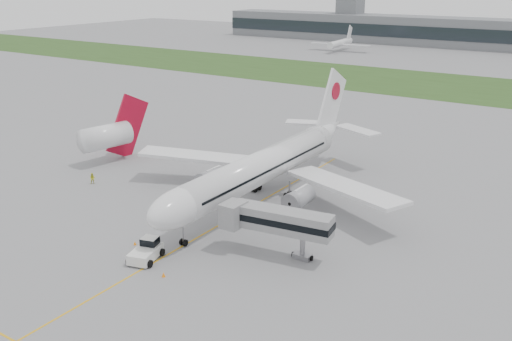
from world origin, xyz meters
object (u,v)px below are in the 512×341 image
Objects in this scene: pushback_tug at (147,250)px; jet_bridge at (274,220)px; airliner at (265,165)px; ground_crew_near at (145,246)px; neighbor_aircraft at (109,135)px.

pushback_tug is 16.31m from jet_bridge.
airliner is 19.27m from jet_bridge.
jet_bridge is 16.94m from ground_crew_near.
airliner is 3.86× the size of jet_bridge.
pushback_tug is 3.39× the size of ground_crew_near.
neighbor_aircraft is (-46.36, 15.77, 0.32)m from jet_bridge.
pushback_tug reaches higher than ground_crew_near.
airliner is at bearing 9.96° from neighbor_aircraft.
airliner reaches higher than ground_crew_near.
neighbor_aircraft is at bearing 179.77° from airliner.
ground_crew_near is (-2.97, -23.94, -4.87)m from airliner.
jet_bridge is 8.81× the size of ground_crew_near.
airliner is 25.65m from pushback_tug.
airliner is at bearing -92.12° from ground_crew_near.
jet_bridge is 0.87× the size of neighbor_aircraft.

